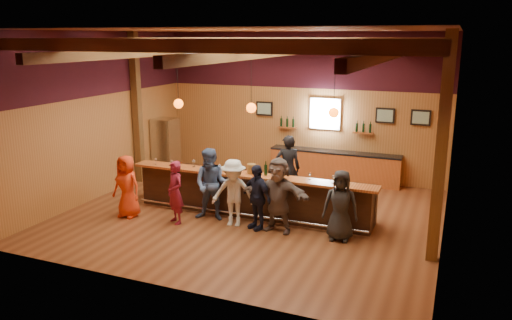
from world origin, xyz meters
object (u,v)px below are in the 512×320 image
(customer_orange, at_px, (127,186))
(customer_brown, at_px, (278,195))
(customer_dark, at_px, (340,205))
(customer_denim, at_px, (211,185))
(bartender, at_px, (288,169))
(back_bar_cabinet, at_px, (334,166))
(bar_counter, at_px, (254,193))
(stainless_fridge, at_px, (166,146))
(customer_redvest, at_px, (175,192))
(bottle_a, at_px, (266,170))
(ice_bucket, at_px, (252,169))
(customer_white, at_px, (233,193))
(customer_navy, at_px, (257,197))

(customer_orange, distance_m, customer_brown, 3.80)
(customer_orange, bearing_deg, customer_dark, 9.03)
(customer_denim, distance_m, bartender, 2.37)
(customer_denim, bearing_deg, bartender, 49.29)
(back_bar_cabinet, xyz_separation_m, customer_denim, (-1.97, -4.38, 0.41))
(bar_counter, xyz_separation_m, customer_denim, (-0.79, -0.81, 0.37))
(bar_counter, height_order, stainless_fridge, stainless_fridge)
(bartender, bearing_deg, customer_brown, 81.14)
(bar_counter, xyz_separation_m, bartender, (0.47, 1.20, 0.39))
(customer_orange, bearing_deg, stainless_fridge, 111.64)
(stainless_fridge, xyz_separation_m, customer_denim, (3.33, -3.26, -0.01))
(customer_redvest, xyz_separation_m, customer_dark, (3.86, 0.48, 0.03))
(bar_counter, distance_m, bartender, 1.35)
(bartender, distance_m, bottle_a, 1.52)
(customer_denim, relative_size, customer_brown, 1.02)
(bar_counter, height_order, ice_bucket, ice_bucket)
(customer_redvest, bearing_deg, customer_white, 47.45)
(customer_dark, distance_m, ice_bucket, 2.45)
(customer_redvest, xyz_separation_m, ice_bucket, (1.52, 1.06, 0.47))
(customer_white, height_order, customer_dark, customer_white)
(bar_counter, relative_size, back_bar_cabinet, 1.57)
(bar_counter, xyz_separation_m, customer_white, (-0.13, -0.97, 0.28))
(back_bar_cabinet, relative_size, customer_navy, 2.60)
(customer_orange, bearing_deg, bar_counter, 29.44)
(stainless_fridge, height_order, customer_navy, stainless_fridge)
(customer_denim, distance_m, bottle_a, 1.36)
(customer_denim, bearing_deg, bar_counter, 37.12)
(back_bar_cabinet, distance_m, customer_orange, 6.39)
(back_bar_cabinet, bearing_deg, customer_brown, -92.87)
(customer_dark, distance_m, bottle_a, 2.10)
(ice_bucket, bearing_deg, bar_counter, 98.66)
(customer_navy, distance_m, ice_bucket, 0.91)
(bartender, bearing_deg, customer_navy, 67.48)
(customer_redvest, distance_m, ice_bucket, 1.92)
(customer_navy, relative_size, customer_dark, 0.97)
(bar_counter, bearing_deg, customer_denim, -134.19)
(back_bar_cabinet, relative_size, bottle_a, 11.57)
(customer_denim, relative_size, ice_bucket, 7.44)
(back_bar_cabinet, xyz_separation_m, bottle_a, (-0.77, -3.84, 0.77))
(customer_orange, height_order, bartender, bartender)
(customer_orange, height_order, bottle_a, customer_orange)
(bar_counter, distance_m, ice_bucket, 0.76)
(customer_orange, bearing_deg, customer_denim, 19.29)
(customer_orange, relative_size, bottle_a, 4.51)
(back_bar_cabinet, relative_size, stainless_fridge, 2.22)
(back_bar_cabinet, relative_size, customer_dark, 2.54)
(customer_white, height_order, customer_navy, customer_white)
(customer_denim, bearing_deg, customer_brown, -12.11)
(customer_redvest, bearing_deg, customer_brown, 42.06)
(customer_orange, relative_size, customer_brown, 0.89)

